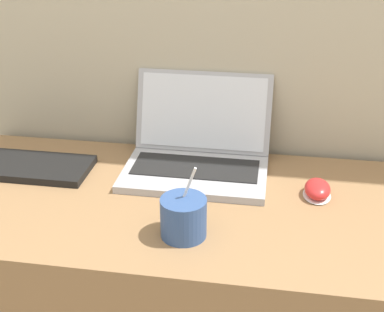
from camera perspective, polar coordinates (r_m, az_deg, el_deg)
name	(u,v)px	position (r m, az deg, el deg)	size (l,w,h in m)	color
laptop	(198,151)	(1.45, 0.62, 0.57)	(0.38, 0.32, 0.24)	#ADADB2
drink_cup	(183,217)	(1.17, -0.91, -6.48)	(0.10, 0.10, 0.17)	#33518C
computer_mouse	(317,190)	(1.37, 13.23, -3.53)	(0.07, 0.10, 0.04)	white
external_keyboard	(22,166)	(1.54, -17.69, -1.03)	(0.38, 0.16, 0.02)	black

